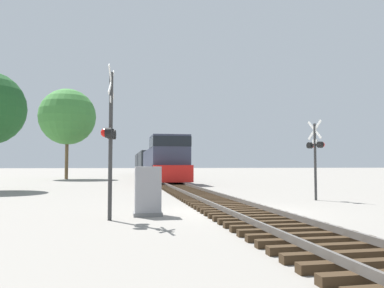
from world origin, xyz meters
TOP-DOWN VIEW (x-y plane):
  - ground_plane at (0.00, 0.00)m, footprint 400.00×400.00m
  - rail_track_bed at (0.00, -0.00)m, footprint 2.60×160.00m
  - freight_train at (0.00, 38.74)m, footprint 3.15×47.02m
  - crossing_signal_near at (-4.32, -1.32)m, footprint 0.44×1.01m
  - crossing_signal_far at (5.06, 3.45)m, footprint 0.50×1.01m
  - relay_cabinet at (-3.10, -0.52)m, footprint 0.92×0.67m
  - tree_mid_background at (-10.42, 33.27)m, footprint 6.64×6.64m

SIDE VIEW (x-z plane):
  - ground_plane at x=0.00m, z-range 0.00..0.00m
  - rail_track_bed at x=0.00m, z-range -0.02..0.29m
  - relay_cabinet at x=-3.10m, z-range -0.01..1.59m
  - freight_train at x=0.00m, z-range -0.20..3.95m
  - crossing_signal_far at x=5.06m, z-range 0.44..4.23m
  - crossing_signal_near at x=-4.32m, z-range 0.23..4.88m
  - tree_mid_background at x=-10.42m, z-range 2.03..12.74m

